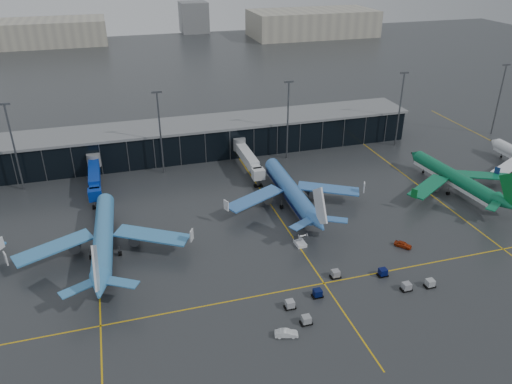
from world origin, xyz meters
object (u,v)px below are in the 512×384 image
object	(u,v)px
service_van_white	(286,333)
baggage_carts	(354,290)
airliner_arkefly	(102,225)
mobile_airstair	(300,242)
airliner_klm_near	(290,180)
airliner_aer_lingus	(455,169)
service_van_red	(403,244)

from	to	relation	value
service_van_white	baggage_carts	bearing A→B (deg)	-50.94
airliner_arkefly	service_van_white	distance (m)	48.76
mobile_airstair	airliner_klm_near	bearing A→B (deg)	74.08
airliner_aer_lingus	service_van_red	world-z (taller)	airliner_aer_lingus
mobile_airstair	service_van_red	world-z (taller)	mobile_airstair
airliner_aer_lingus	service_van_red	xyz separation A→B (m)	(-29.04, -22.10, -5.80)
airliner_klm_near	airliner_aer_lingus	bearing A→B (deg)	-5.88
baggage_carts	airliner_klm_near	bearing A→B (deg)	88.93
service_van_white	mobile_airstair	bearing A→B (deg)	-10.70
service_van_white	airliner_klm_near	bearing A→B (deg)	-5.63
airliner_arkefly	baggage_carts	bearing A→B (deg)	-28.97
airliner_klm_near	service_van_white	xyz separation A→B (m)	(-17.99, -47.59, -6.19)
airliner_aer_lingus	mobile_airstair	world-z (taller)	airliner_aer_lingus
airliner_arkefly	mobile_airstair	xyz separation A→B (m)	(43.78, -9.98, -6.28)
airliner_arkefly	airliner_klm_near	xyz separation A→B (m)	(48.47, 10.07, -0.16)
airliner_klm_near	airliner_aer_lingus	world-z (taller)	airliner_klm_near
airliner_klm_near	service_van_red	size ratio (longest dim) A/B	11.20
airliner_arkefly	service_van_red	distance (m)	69.02
airliner_aer_lingus	mobile_airstair	size ratio (longest dim) A/B	12.25
airliner_arkefly	airliner_klm_near	bearing A→B (deg)	14.79
airliner_klm_near	mobile_airstair	distance (m)	21.48
airliner_aer_lingus	baggage_carts	bearing A→B (deg)	-149.32
airliner_arkefly	baggage_carts	size ratio (longest dim) A/B	1.43
airliner_klm_near	mobile_airstair	xyz separation A→B (m)	(-4.69, -20.05, -6.12)
service_van_white	airliner_arkefly	bearing A→B (deg)	54.16
airliner_aer_lingus	service_van_white	size ratio (longest dim) A/B	9.96
service_van_red	service_van_white	distance (m)	41.06
baggage_carts	mobile_airstair	xyz separation A→B (m)	(-3.94, 19.87, 0.01)
mobile_airstair	service_van_red	distance (m)	23.90
baggage_carts	service_van_white	bearing A→B (deg)	-156.01
mobile_airstair	service_van_white	bearing A→B (deg)	-118.52
mobile_airstair	service_van_white	distance (m)	30.59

